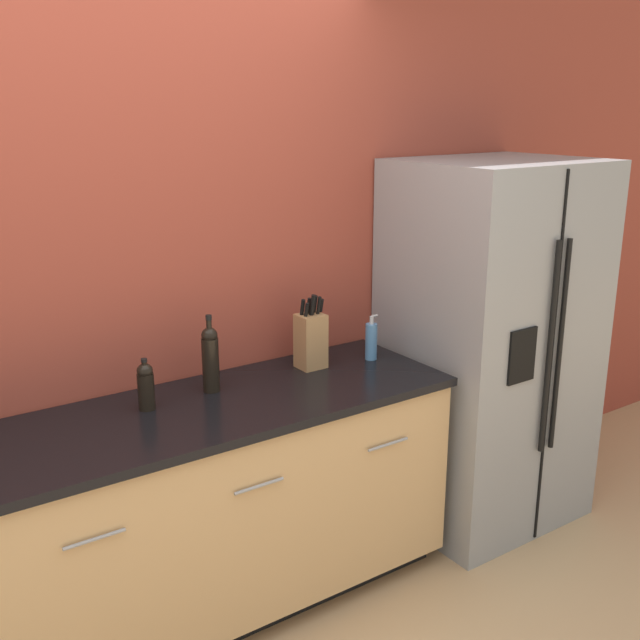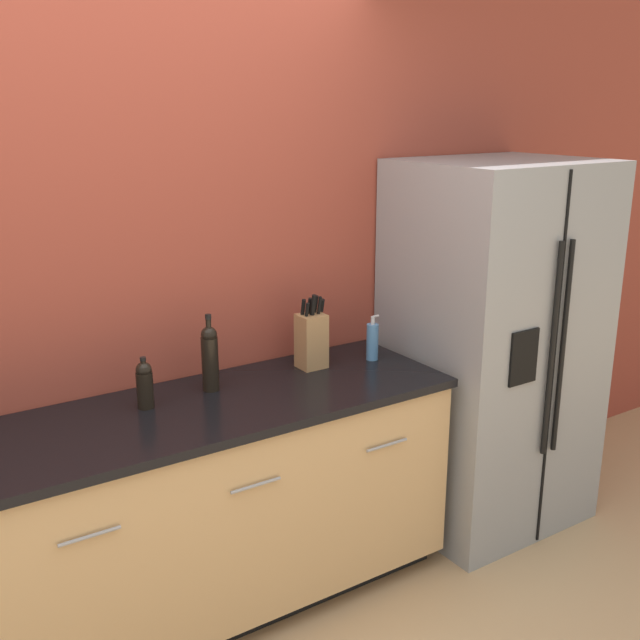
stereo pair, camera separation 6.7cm
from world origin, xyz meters
name	(u,v)px [view 2 (the right image)]	position (x,y,z in m)	size (l,w,h in m)	color
wall_back	(94,296)	(0.00, 1.08, 1.30)	(10.00, 0.05, 2.60)	#993D2D
counter_unit	(148,527)	(0.03, 0.74, 0.46)	(2.51, 0.64, 0.91)	black
refrigerator	(492,346)	(1.77, 0.68, 0.88)	(0.88, 0.76, 1.77)	gray
knife_block	(312,339)	(0.85, 0.86, 1.04)	(0.13, 0.10, 0.33)	#A87A4C
wine_bottle	(210,357)	(0.37, 0.86, 1.05)	(0.07, 0.07, 0.31)	black
soap_dispenser	(372,341)	(1.13, 0.80, 0.99)	(0.06, 0.05, 0.20)	#4C7FB2
oil_bottle	(145,384)	(0.09, 0.83, 1.00)	(0.06, 0.06, 0.20)	black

